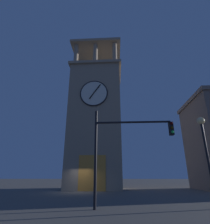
# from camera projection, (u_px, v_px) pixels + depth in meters

# --- Properties ---
(ground_plane) EXTENTS (200.00, 200.00, 0.00)m
(ground_plane) POSITION_uv_depth(u_px,v_px,m) (77.00, 192.00, 18.88)
(ground_plane) COLOR #56544F
(clocktower) EXTENTS (7.68, 6.78, 24.36)m
(clocktower) POSITION_uv_depth(u_px,v_px,m) (96.00, 121.00, 26.24)
(clocktower) COLOR gray
(clocktower) RESTS_ON ground_plane
(traffic_signal_near) EXTENTS (4.51, 0.41, 5.32)m
(traffic_signal_near) POSITION_uv_depth(u_px,v_px,m) (123.00, 141.00, 10.17)
(traffic_signal_near) COLOR black
(traffic_signal_near) RESTS_ON ground_plane
(street_lamp) EXTENTS (0.44, 0.44, 4.98)m
(street_lamp) POSITION_uv_depth(u_px,v_px,m) (205.00, 142.00, 10.42)
(street_lamp) COLOR black
(street_lamp) RESTS_ON ground_plane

